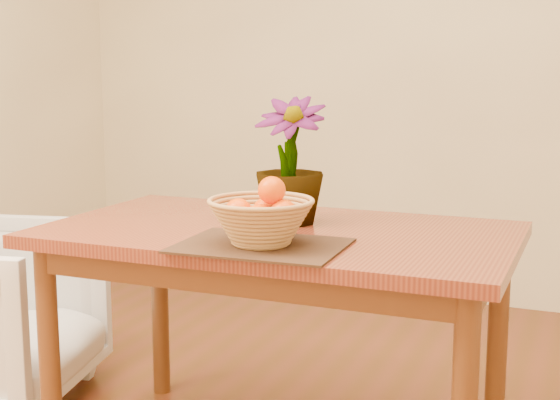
% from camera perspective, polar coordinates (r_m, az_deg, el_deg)
% --- Properties ---
extents(wall_back, '(4.00, 0.02, 2.70)m').
position_cam_1_polar(wall_back, '(4.18, 10.44, 11.09)').
color(wall_back, '#FCEDBF').
rests_on(wall_back, floor).
extents(table, '(1.40, 0.80, 0.75)m').
position_cam_1_polar(table, '(2.37, -0.11, -4.14)').
color(table, maroon).
rests_on(table, floor).
extents(placemat, '(0.46, 0.35, 0.01)m').
position_cam_1_polar(placemat, '(2.11, -1.39, -3.36)').
color(placemat, '#392214').
rests_on(placemat, table).
extents(wicker_basket, '(0.29, 0.29, 0.12)m').
position_cam_1_polar(wicker_basket, '(2.09, -1.40, -1.72)').
color(wicker_basket, '#B5894B').
rests_on(wicker_basket, placemat).
extents(orange_pile, '(0.20, 0.19, 0.14)m').
position_cam_1_polar(orange_pile, '(2.09, -1.24, -0.67)').
color(orange_pile, '#F93C04').
rests_on(orange_pile, wicker_basket).
extents(potted_plant, '(0.25, 0.25, 0.39)m').
position_cam_1_polar(potted_plant, '(2.40, 0.69, 2.90)').
color(potted_plant, '#1B4614').
rests_on(potted_plant, table).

